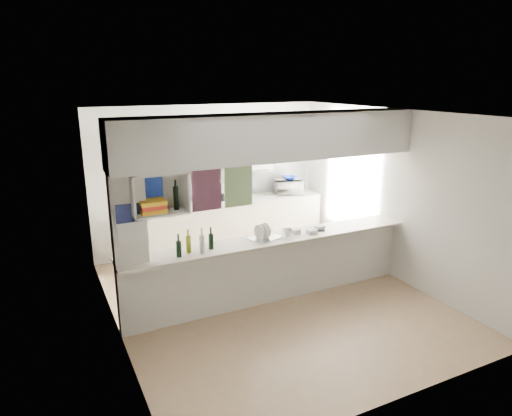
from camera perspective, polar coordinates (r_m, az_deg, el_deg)
floor at (r=6.61m, az=1.97°, el=-11.33°), size 4.80×4.80×0.00m
ceiling at (r=5.90m, az=2.22°, el=11.77°), size 4.80×4.80×0.00m
wall_back at (r=8.26m, az=-5.84°, el=3.74°), size 4.20×0.00×4.20m
wall_left at (r=5.50m, az=-17.61°, el=-3.14°), size 0.00×4.80×4.80m
wall_right at (r=7.33m, az=16.71°, el=1.60°), size 0.00×4.80×4.80m
servery_partition at (r=5.96m, az=0.65°, el=2.67°), size 4.20×0.50×2.60m
cubby_shelf at (r=5.42m, az=-12.31°, el=1.52°), size 0.65×0.35×0.50m
kitchen_run at (r=8.19m, az=-4.05°, el=0.25°), size 3.60×0.63×2.24m
microwave at (r=8.62m, az=4.13°, el=2.63°), size 0.56×0.46×0.27m
bowl at (r=8.63m, az=4.19°, el=3.77°), size 0.26×0.26×0.06m
dish_rack at (r=6.21m, az=1.08°, el=-3.05°), size 0.49×0.42×0.22m
cup at (r=6.30m, az=4.02°, el=-3.02°), size 0.16×0.16×0.10m
wine_bottles at (r=5.74m, az=-7.60°, el=-4.49°), size 0.51×0.14×0.32m
plastic_tubs at (r=6.51m, az=6.45°, el=-2.77°), size 0.53×0.22×0.07m
utensil_jar at (r=8.15m, az=-4.21°, el=1.34°), size 0.09×0.09×0.13m
knife_block at (r=8.04m, az=-6.93°, el=1.24°), size 0.09×0.07×0.18m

